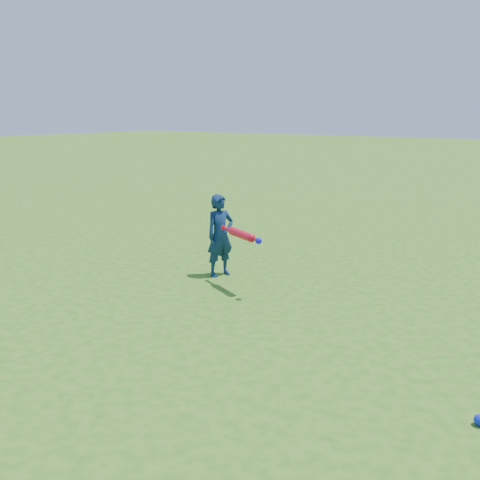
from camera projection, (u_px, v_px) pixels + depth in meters
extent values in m
plane|color=#316718|center=(227.00, 285.00, 6.49)|extent=(80.00, 80.00, 0.00)
imported|color=#10264C|center=(220.00, 236.00, 6.75)|extent=(0.36, 0.44, 1.05)
sphere|color=#0B20C5|center=(480.00, 420.00, 3.57)|extent=(0.08, 0.08, 0.08)
cylinder|color=red|center=(224.00, 227.00, 6.53)|extent=(0.04, 0.07, 0.06)
cylinder|color=red|center=(228.00, 229.00, 6.44)|extent=(0.21, 0.13, 0.04)
cylinder|color=red|center=(241.00, 234.00, 6.17)|extent=(0.45, 0.28, 0.10)
sphere|color=red|center=(251.00, 238.00, 5.98)|extent=(0.10, 0.10, 0.10)
sphere|color=#170CD9|center=(259.00, 241.00, 5.86)|extent=(0.07, 0.07, 0.07)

